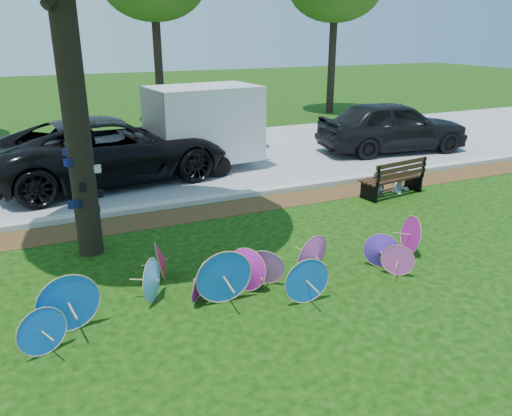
{
  "coord_description": "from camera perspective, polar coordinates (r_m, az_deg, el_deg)",
  "views": [
    {
      "loc": [
        -2.95,
        -5.67,
        3.91
      ],
      "look_at": [
        0.5,
        2.0,
        0.9
      ],
      "focal_mm": 35.0,
      "sensor_mm": 36.0,
      "label": 1
    }
  ],
  "objects": [
    {
      "name": "curb",
      "position": [
        11.9,
        -8.55,
        0.6
      ],
      "size": [
        90.0,
        0.3,
        0.12
      ],
      "primitive_type": "cube",
      "color": "#B7B5AD",
      "rests_on": "ground"
    },
    {
      "name": "street",
      "position": [
        15.8,
        -12.75,
        4.9
      ],
      "size": [
        90.0,
        8.0,
        0.01
      ],
      "primitive_type": "cube",
      "color": "gray",
      "rests_on": "ground"
    },
    {
      "name": "dark_pickup",
      "position": [
        17.58,
        15.35,
        9.01
      ],
      "size": [
        5.27,
        2.7,
        1.72
      ],
      "primitive_type": "imported",
      "rotation": [
        0.0,
        0.0,
        1.43
      ],
      "color": "black",
      "rests_on": "ground"
    },
    {
      "name": "black_van",
      "position": [
        14.01,
        -16.04,
        6.41
      ],
      "size": [
        6.61,
        3.71,
        1.75
      ],
      "primitive_type": "imported",
      "rotation": [
        0.0,
        0.0,
        1.71
      ],
      "color": "black",
      "rests_on": "ground"
    },
    {
      "name": "mulch_strip",
      "position": [
        11.29,
        -7.55,
        -0.73
      ],
      "size": [
        90.0,
        1.0,
        0.01
      ],
      "primitive_type": "cube",
      "color": "#472D16",
      "rests_on": "ground"
    },
    {
      "name": "ground",
      "position": [
        7.49,
        2.85,
        -11.79
      ],
      "size": [
        90.0,
        90.0,
        0.0
      ],
      "primitive_type": "plane",
      "color": "black",
      "rests_on": "ground"
    },
    {
      "name": "person_right",
      "position": [
        13.11,
        16.28,
        3.97
      ],
      "size": [
        0.56,
        0.46,
        1.07
      ],
      "primitive_type": "imported",
      "rotation": [
        0.0,
        0.0,
        -0.12
      ],
      "color": "silver",
      "rests_on": "ground"
    },
    {
      "name": "cargo_trailer",
      "position": [
        14.69,
        -5.91,
        9.59
      ],
      "size": [
        3.19,
        2.2,
        2.72
      ],
      "primitive_type": "cube",
      "rotation": [
        0.0,
        0.0,
        0.1
      ],
      "color": "silver",
      "rests_on": "ground"
    },
    {
      "name": "person_left",
      "position": [
        12.67,
        13.87,
        3.89
      ],
      "size": [
        0.47,
        0.35,
        1.17
      ],
      "primitive_type": "imported",
      "rotation": [
        0.0,
        0.0,
        0.19
      ],
      "color": "#313443",
      "rests_on": "ground"
    },
    {
      "name": "park_bench",
      "position": [
        12.88,
        15.2,
        3.45
      ],
      "size": [
        1.83,
        0.91,
        0.92
      ],
      "primitive_type": null,
      "rotation": [
        0.0,
        0.0,
        0.14
      ],
      "color": "black",
      "rests_on": "ground"
    },
    {
      "name": "parasol_pile",
      "position": [
        7.78,
        -1.92,
        -7.41
      ],
      "size": [
        6.92,
        2.08,
        0.89
      ],
      "color": "#D56BB5",
      "rests_on": "ground"
    }
  ]
}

